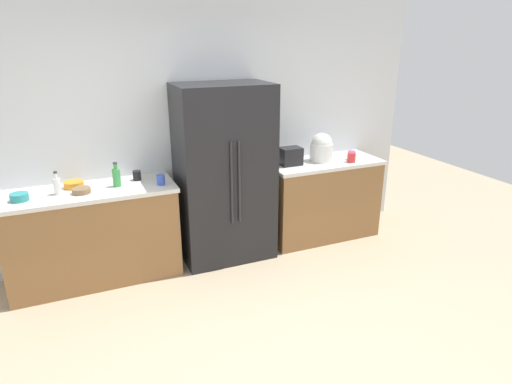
{
  "coord_description": "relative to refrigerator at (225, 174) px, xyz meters",
  "views": [
    {
      "loc": [
        -1.18,
        -2.46,
        2.29
      ],
      "look_at": [
        0.09,
        0.51,
        1.13
      ],
      "focal_mm": 30.7,
      "sensor_mm": 36.0,
      "label": 1
    }
  ],
  "objects": [
    {
      "name": "bottle_b",
      "position": [
        -1.59,
        0.0,
        0.09
      ],
      "size": [
        0.07,
        0.07,
        0.22
      ],
      "color": "white",
      "rests_on": "counter_left"
    },
    {
      "name": "kitchen_back_panel",
      "position": [
        -0.24,
        0.38,
        0.52
      ],
      "size": [
        5.31,
        0.1,
        2.89
      ],
      "primitive_type": "cube",
      "color": "silver",
      "rests_on": "ground_plane"
    },
    {
      "name": "cup_d",
      "position": [
        1.47,
        -0.14,
        0.06
      ],
      "size": [
        0.09,
        0.09,
        0.11
      ],
      "primitive_type": "cylinder",
      "color": "red",
      "rests_on": "counter_right"
    },
    {
      "name": "refrigerator",
      "position": [
        0.0,
        0.0,
        0.0
      ],
      "size": [
        0.96,
        0.64,
        1.85
      ],
      "color": "black",
      "rests_on": "ground_plane"
    },
    {
      "name": "ground_plane",
      "position": [
        -0.24,
        -1.67,
        -0.93
      ],
      "size": [
        10.62,
        10.62,
        0.0
      ],
      "primitive_type": "plane",
      "color": "tan"
    },
    {
      "name": "bowl_a",
      "position": [
        -1.9,
        -0.04,
        0.04
      ],
      "size": [
        0.15,
        0.15,
        0.07
      ],
      "primitive_type": "cylinder",
      "color": "teal",
      "rests_on": "counter_left"
    },
    {
      "name": "bowl_c",
      "position": [
        -1.46,
        0.15,
        0.03
      ],
      "size": [
        0.18,
        0.18,
        0.06
      ],
      "primitive_type": "cylinder",
      "color": "orange",
      "rests_on": "counter_left"
    },
    {
      "name": "bottle_a",
      "position": [
        -1.08,
        0.02,
        0.1
      ],
      "size": [
        0.07,
        0.07,
        0.24
      ],
      "color": "green",
      "rests_on": "counter_left"
    },
    {
      "name": "toaster",
      "position": [
        0.79,
        0.03,
        0.1
      ],
      "size": [
        0.23,
        0.17,
        0.2
      ],
      "primitive_type": "cube",
      "color": "black",
      "rests_on": "counter_right"
    },
    {
      "name": "counter_right",
      "position": [
        1.21,
        0.03,
        -0.46
      ],
      "size": [
        1.33,
        0.61,
        0.93
      ],
      "color": "olive",
      "rests_on": "ground_plane"
    },
    {
      "name": "counter_left",
      "position": [
        -1.34,
        0.03,
        -0.46
      ],
      "size": [
        1.59,
        0.61,
        0.93
      ],
      "color": "olive",
      "rests_on": "ground_plane"
    },
    {
      "name": "cup_c",
      "position": [
        1.54,
        -0.05,
        0.05
      ],
      "size": [
        0.09,
        0.09,
        0.1
      ],
      "primitive_type": "cylinder",
      "color": "purple",
      "rests_on": "counter_right"
    },
    {
      "name": "bowl_b",
      "position": [
        -1.4,
        -0.05,
        0.03
      ],
      "size": [
        0.16,
        0.16,
        0.05
      ],
      "primitive_type": "cylinder",
      "color": "brown",
      "rests_on": "counter_left"
    },
    {
      "name": "rice_cooker",
      "position": [
        1.18,
        0.04,
        0.16
      ],
      "size": [
        0.26,
        0.26,
        0.32
      ],
      "color": "white",
      "rests_on": "counter_right"
    },
    {
      "name": "cup_b",
      "position": [
        -0.68,
        -0.09,
        0.05
      ],
      "size": [
        0.08,
        0.08,
        0.1
      ],
      "primitive_type": "cylinder",
      "color": "blue",
      "rests_on": "counter_left"
    },
    {
      "name": "cup_a",
      "position": [
        -0.87,
        0.15,
        0.05
      ],
      "size": [
        0.08,
        0.08,
        0.1
      ],
      "primitive_type": "cylinder",
      "color": "black",
      "rests_on": "counter_left"
    }
  ]
}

